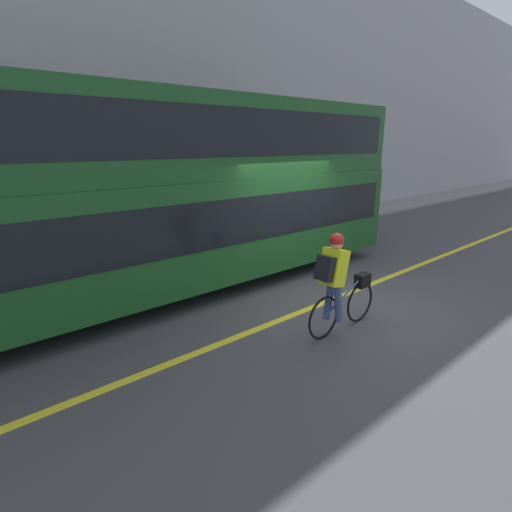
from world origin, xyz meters
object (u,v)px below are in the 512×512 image
at_px(cyclist_on_bike, 338,280).
at_px(street_sign_post, 311,179).
at_px(trash_bin, 127,235).
at_px(bus, 150,189).

relative_size(cyclist_on_bike, street_sign_post, 0.59).
height_order(trash_bin, street_sign_post, street_sign_post).
bearing_deg(street_sign_post, bus, -159.70).
xyz_separation_m(bus, street_sign_post, (7.58, 2.81, -0.44)).
distance_m(bus, street_sign_post, 8.10).
bearing_deg(trash_bin, cyclist_on_bike, -83.89).
height_order(cyclist_on_bike, street_sign_post, street_sign_post).
distance_m(bus, cyclist_on_bike, 3.71).
xyz_separation_m(cyclist_on_bike, trash_bin, (-0.65, 6.06, -0.25)).
bearing_deg(trash_bin, street_sign_post, -0.05).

